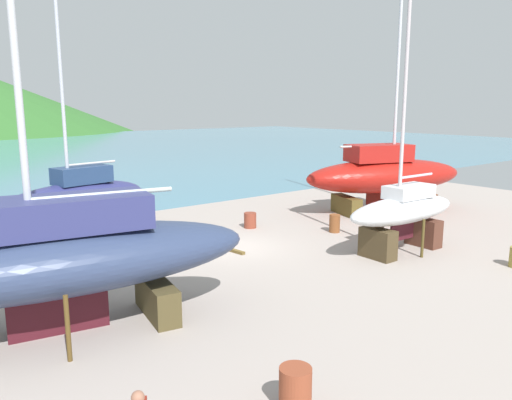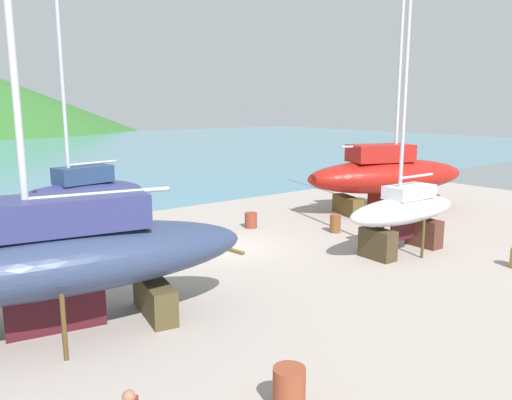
# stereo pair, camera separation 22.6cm
# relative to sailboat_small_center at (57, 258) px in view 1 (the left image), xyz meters

# --- Properties ---
(ground_plane) EXTENTS (49.67, 49.67, 0.00)m
(ground_plane) POSITION_rel_sailboat_small_center_xyz_m (8.72, 0.76, -2.17)
(ground_plane) COLOR #A79A91
(sailboat_small_center) EXTENTS (11.26, 4.89, 18.39)m
(sailboat_small_center) POSITION_rel_sailboat_small_center_xyz_m (0.00, 0.00, 0.00)
(sailboat_small_center) COLOR #4B3D1C
(sailboat_small_center) RESTS_ON ground
(sailboat_far_slipway) EXTENTS (6.27, 2.19, 11.01)m
(sailboat_far_slipway) POSITION_rel_sailboat_small_center_xyz_m (13.97, -1.00, -0.41)
(sailboat_far_slipway) COLOR #463821
(sailboat_far_slipway) RESTS_ON ground
(sailboat_large_starboard) EXTENTS (7.50, 3.45, 10.77)m
(sailboat_large_starboard) POSITION_rel_sailboat_small_center_xyz_m (3.98, 10.03, -0.31)
(sailboat_large_starboard) COLOR brown
(sailboat_large_starboard) RESTS_ON ground
(sailboat_mid_port) EXTENTS (10.54, 6.18, 15.31)m
(sailboat_mid_port) POSITION_rel_sailboat_small_center_xyz_m (20.14, 4.72, 0.02)
(sailboat_mid_port) COLOR brown
(sailboat_mid_port) RESTS_ON ground
(barrel_ochre) EXTENTS (0.78, 0.78, 0.94)m
(barrel_ochre) POSITION_rel_sailboat_small_center_xyz_m (2.63, -6.53, -1.70)
(barrel_ochre) COLOR brown
(barrel_ochre) RESTS_ON ground
(barrel_tipped_left) EXTENTS (0.72, 0.72, 0.89)m
(barrel_tipped_left) POSITION_rel_sailboat_small_center_xyz_m (14.18, 3.08, -1.72)
(barrel_tipped_left) COLOR brown
(barrel_tipped_left) RESTS_ON ground
(barrel_rust_far) EXTENTS (0.71, 0.71, 0.78)m
(barrel_rust_far) POSITION_rel_sailboat_small_center_xyz_m (11.47, 6.40, -1.78)
(barrel_rust_far) COLOR brown
(barrel_rust_far) RESTS_ON ground
(timber_long_aft) EXTENTS (0.56, 2.88, 0.12)m
(timber_long_aft) POSITION_rel_sailboat_small_center_xyz_m (8.16, 4.24, -2.11)
(timber_long_aft) COLOR brown
(timber_long_aft) RESTS_ON ground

